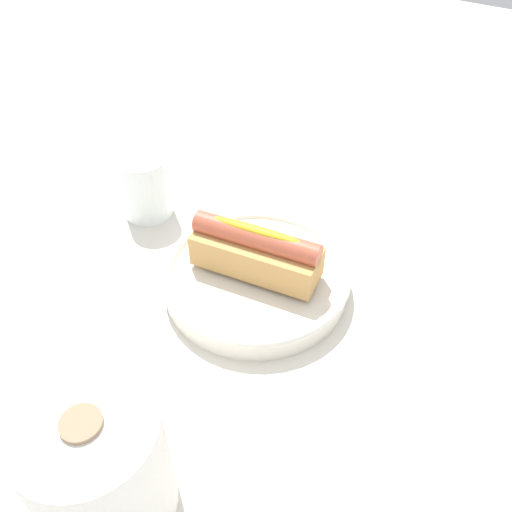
{
  "coord_description": "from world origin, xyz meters",
  "views": [
    {
      "loc": [
        -0.26,
        0.39,
        0.47
      ],
      "look_at": [
        -0.02,
        0.01,
        0.05
      ],
      "focal_mm": 37.24,
      "sensor_mm": 36.0,
      "label": 1
    }
  ],
  "objects_px": {
    "serving_bowl": "(256,277)",
    "paper_towel_roll": "(100,468)",
    "water_glass": "(145,188)",
    "hotdog_front": "(256,251)"
  },
  "relations": [
    {
      "from": "serving_bowl",
      "to": "paper_towel_roll",
      "type": "height_order",
      "value": "paper_towel_roll"
    },
    {
      "from": "serving_bowl",
      "to": "water_glass",
      "type": "height_order",
      "value": "water_glass"
    },
    {
      "from": "hotdog_front",
      "to": "water_glass",
      "type": "bearing_deg",
      "value": -12.14
    },
    {
      "from": "serving_bowl",
      "to": "paper_towel_roll",
      "type": "xyz_separation_m",
      "value": [
        -0.03,
        0.28,
        0.05
      ]
    },
    {
      "from": "serving_bowl",
      "to": "paper_towel_roll",
      "type": "relative_size",
      "value": 1.68
    },
    {
      "from": "water_glass",
      "to": "paper_towel_roll",
      "type": "height_order",
      "value": "paper_towel_roll"
    },
    {
      "from": "serving_bowl",
      "to": "water_glass",
      "type": "relative_size",
      "value": 2.5
    },
    {
      "from": "serving_bowl",
      "to": "hotdog_front",
      "type": "relative_size",
      "value": 1.45
    },
    {
      "from": "paper_towel_roll",
      "to": "water_glass",
      "type": "bearing_deg",
      "value": -53.47
    },
    {
      "from": "serving_bowl",
      "to": "hotdog_front",
      "type": "height_order",
      "value": "hotdog_front"
    }
  ]
}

